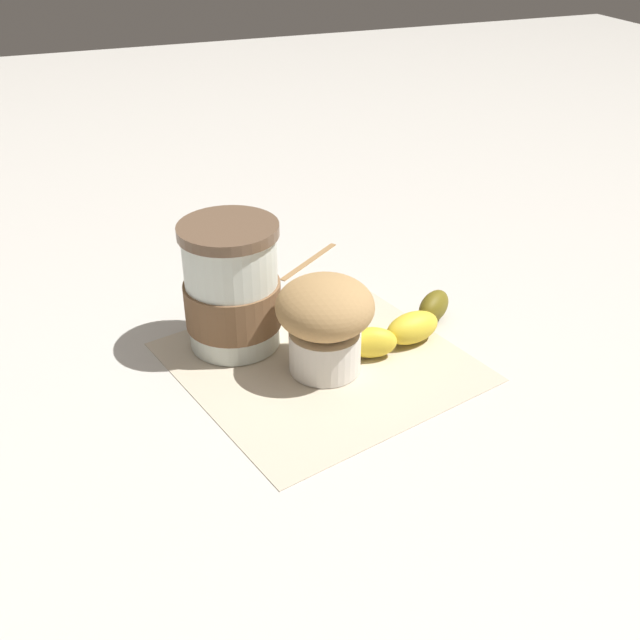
# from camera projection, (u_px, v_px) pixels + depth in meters

# --- Properties ---
(ground_plane) EXTENTS (3.00, 3.00, 0.00)m
(ground_plane) POSITION_uv_depth(u_px,v_px,m) (320.00, 362.00, 0.69)
(ground_plane) COLOR beige
(paper_napkin) EXTENTS (0.30, 0.30, 0.00)m
(paper_napkin) POSITION_uv_depth(u_px,v_px,m) (320.00, 361.00, 0.69)
(paper_napkin) COLOR beige
(paper_napkin) RESTS_ON ground_plane
(coffee_cup) EXTENTS (0.09, 0.09, 0.12)m
(coffee_cup) POSITION_uv_depth(u_px,v_px,m) (232.00, 290.00, 0.69)
(coffee_cup) COLOR silver
(coffee_cup) RESTS_ON paper_napkin
(muffin) EXTENTS (0.09, 0.09, 0.09)m
(muffin) POSITION_uv_depth(u_px,v_px,m) (328.00, 319.00, 0.66)
(muffin) COLOR white
(muffin) RESTS_ON paper_napkin
(banana) EXTENTS (0.14, 0.08, 0.03)m
(banana) POSITION_uv_depth(u_px,v_px,m) (408.00, 326.00, 0.72)
(banana) COLOR yellow
(banana) RESTS_ON paper_napkin
(wooden_stirrer) EXTENTS (0.09, 0.07, 0.00)m
(wooden_stirrer) POSITION_uv_depth(u_px,v_px,m) (309.00, 261.00, 0.87)
(wooden_stirrer) COLOR #9E7547
(wooden_stirrer) RESTS_ON ground_plane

